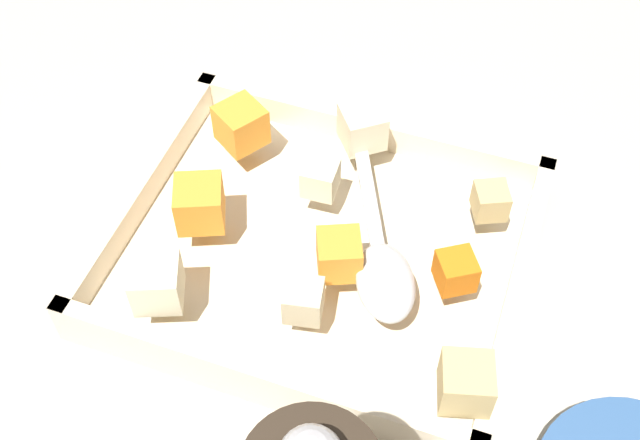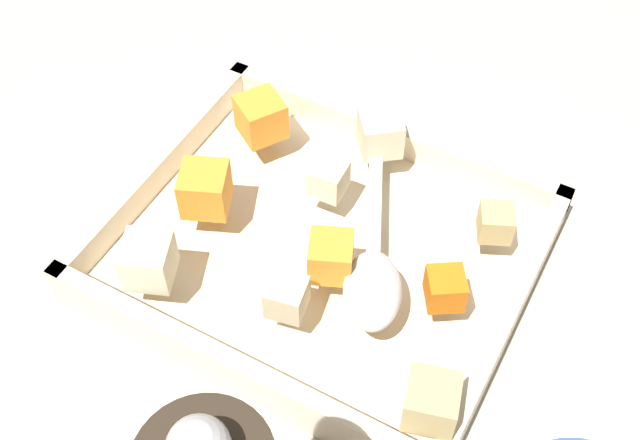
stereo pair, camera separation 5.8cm
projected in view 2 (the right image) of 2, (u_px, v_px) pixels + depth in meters
name	position (u px, v px, depth m)	size (l,w,h in m)	color
ground_plane	(290.00, 263.00, 0.62)	(4.00, 4.00, 0.00)	#BCB29E
baking_dish	(320.00, 252.00, 0.61)	(0.30, 0.25, 0.04)	beige
carrot_chunk_center	(442.00, 293.00, 0.54)	(0.02, 0.02, 0.02)	orange
carrot_chunk_rim_edge	(205.00, 189.00, 0.59)	(0.03, 0.03, 0.03)	orange
carrot_chunk_heap_side	(261.00, 117.00, 0.64)	(0.03, 0.03, 0.03)	orange
carrot_chunk_corner_ne	(331.00, 257.00, 0.56)	(0.03, 0.03, 0.03)	orange
potato_chunk_near_spoon	(328.00, 179.00, 0.60)	(0.03, 0.03, 0.03)	beige
potato_chunk_mid_left	(148.00, 261.00, 0.55)	(0.03, 0.03, 0.03)	beige
potato_chunk_corner_sw	(380.00, 133.00, 0.63)	(0.03, 0.03, 0.03)	beige
potato_chunk_near_left	(287.00, 297.00, 0.54)	(0.03, 0.03, 0.03)	beige
potato_chunk_corner_nw	(431.00, 402.00, 0.49)	(0.03, 0.03, 0.03)	tan
potato_chunk_under_handle	(496.00, 223.00, 0.58)	(0.02, 0.02, 0.02)	tan
serving_spoon	(373.00, 274.00, 0.55)	(0.11, 0.20, 0.02)	silver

